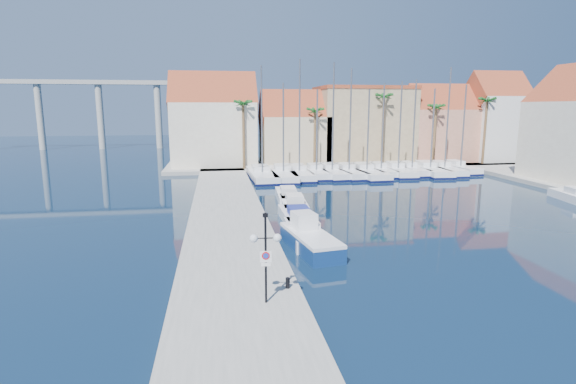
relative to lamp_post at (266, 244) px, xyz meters
name	(u,v)px	position (x,y,z in m)	size (l,w,h in m)	color
ground	(416,286)	(7.78, 1.76, -3.14)	(260.00, 260.00, 0.00)	black
quay_west	(228,222)	(-1.22, 15.26, -2.89)	(6.00, 77.00, 0.50)	gray
shore_north	(343,163)	(17.78, 49.76, -2.89)	(54.00, 16.00, 0.50)	gray
lamp_post	(266,244)	(0.00, 0.00, 0.00)	(1.37, 0.43, 4.03)	black
bollard	(288,283)	(1.18, 1.42, -2.39)	(0.20, 0.20, 0.51)	black
fishing_boat	(310,239)	(3.71, 8.46, -2.42)	(3.03, 6.48, 2.18)	navy
motorboat_west_0	(305,232)	(3.84, 10.64, -2.64)	(2.26, 6.60, 1.40)	white
motorboat_west_1	(298,217)	(4.12, 14.98, -2.64)	(2.16, 6.73, 1.40)	white
motorboat_west_2	(294,203)	(4.67, 19.96, -2.64)	(2.54, 6.59, 1.40)	white
motorboat_west_3	(288,195)	(4.72, 23.79, -2.64)	(2.39, 6.34, 1.40)	white
motorboat_east_1	(572,196)	(31.77, 19.20, -2.64)	(2.55, 5.52, 1.40)	white
sailboat_0	(262,175)	(3.56, 37.13, -2.56)	(3.33, 11.21, 13.76)	white
sailboat_1	(283,174)	(6.31, 37.45, -2.58)	(3.71, 11.60, 11.79)	white
sailboat_2	(299,173)	(8.30, 37.40, -2.53)	(2.68, 10.10, 14.61)	white
sailboat_3	(316,172)	(10.65, 37.91, -2.56)	(2.61, 9.00, 11.05)	white
sailboat_4	(331,172)	(12.64, 37.81, -2.53)	(3.24, 9.91, 14.34)	white
sailboat_5	(347,172)	(14.83, 37.63, -2.54)	(3.34, 9.82, 13.65)	white
sailboat_6	(365,172)	(17.10, 37.33, -2.59)	(3.45, 11.25, 11.05)	white
sailboat_7	(380,170)	(19.44, 38.16, -2.55)	(2.45, 8.78, 11.93)	white
sailboat_8	(397,170)	(21.75, 38.03, -2.56)	(3.26, 9.89, 12.15)	white
sailboat_9	(410,170)	(23.78, 38.32, -2.53)	(2.70, 8.59, 12.44)	white
sailboat_10	(428,170)	(26.29, 38.08, -2.58)	(3.78, 11.10, 11.25)	white
sailboat_11	(443,169)	(28.32, 38.05, -2.53)	(2.79, 9.67, 13.98)	white
sailboat_12	(458,168)	(31.06, 38.75, -2.53)	(2.67, 8.19, 11.84)	white
building_0	(214,124)	(-2.22, 48.76, 3.38)	(12.30, 9.00, 13.50)	beige
building_1	(295,131)	(9.78, 48.76, 2.15)	(10.30, 8.00, 11.00)	#C3AF89
building_2	(363,124)	(20.78, 49.76, 3.11)	(14.20, 10.20, 11.50)	#9A825F
building_3	(438,127)	(32.78, 48.76, 2.72)	(10.30, 8.00, 12.00)	tan
building_4	(494,119)	(41.78, 47.76, 3.82)	(8.30, 8.00, 14.00)	white
palm_0	(243,106)	(1.78, 43.76, 5.94)	(2.60, 2.60, 10.15)	brown
palm_1	(315,113)	(11.78, 43.76, 4.99)	(2.60, 2.60, 9.15)	brown
palm_2	(384,99)	(21.78, 43.76, 6.87)	(2.60, 2.60, 11.15)	brown
palm_3	(436,109)	(29.78, 43.76, 5.46)	(2.60, 2.60, 9.65)	brown
palm_4	(487,103)	(37.78, 43.76, 6.41)	(2.60, 2.60, 10.65)	brown
viaduct	(74,100)	(-31.29, 83.76, 7.10)	(48.00, 2.20, 14.45)	#9E9E99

